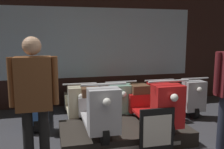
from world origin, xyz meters
The scene contains 11 objects.
shop_wall_back centered at (0.00, 3.79, 1.60)m, with size 9.13×0.09×3.20m.
display_platform centered at (0.09, 1.46, 0.12)m, with size 2.11×1.11×0.24m.
scooter_display_left centered at (-0.39, 1.42, 0.58)m, with size 0.62×1.62×0.87m.
scooter_display_right centered at (0.56, 1.42, 0.58)m, with size 0.62×1.62×0.87m.
scooter_backrow_0 centered at (-1.36, 2.72, 0.34)m, with size 0.62×1.62×0.87m.
scooter_backrow_1 centered at (-0.57, 2.72, 0.34)m, with size 0.62×1.62×0.87m.
scooter_backrow_2 centered at (0.23, 2.72, 0.34)m, with size 0.62×1.62×0.87m.
scooter_backrow_3 centered at (1.02, 2.72, 0.34)m, with size 0.62×1.62×0.87m.
scooter_backrow_4 centered at (1.81, 2.72, 0.34)m, with size 0.62×1.62×0.87m.
person_left_browsing centered at (-1.28, 0.77, 1.03)m, with size 0.59×0.24×1.73m.
price_sign_board centered at (0.34, 0.71, 0.38)m, with size 0.51×0.04×0.74m.
Camera 1 is at (-1.07, -2.36, 1.75)m, focal length 40.00 mm.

